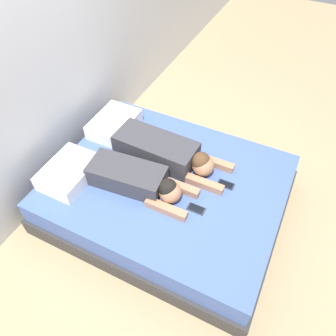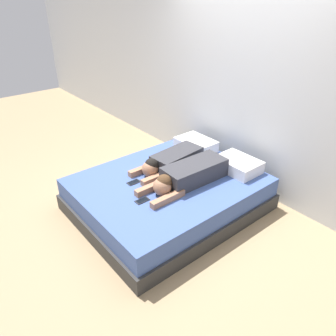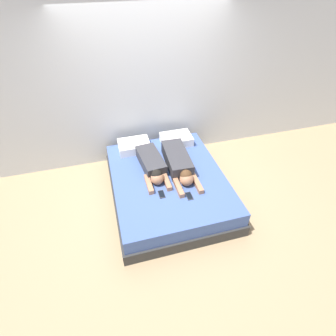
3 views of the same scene
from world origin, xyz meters
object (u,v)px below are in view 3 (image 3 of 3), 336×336
object	(u,v)px
pillow_head_right	(176,139)
cell_phone_left	(162,194)
bed	(168,186)
cell_phone_right	(189,196)
pillow_head_left	(134,146)
person_left	(152,165)
person_right	(179,163)

from	to	relation	value
pillow_head_right	cell_phone_left	world-z (taller)	pillow_head_right
bed	cell_phone_right	world-z (taller)	cell_phone_right
pillow_head_left	cell_phone_left	size ratio (longest dim) A/B	3.45
bed	pillow_head_right	xyz separation A→B (m)	(0.37, 0.79, 0.28)
pillow_head_left	pillow_head_right	world-z (taller)	same
pillow_head_right	cell_phone_left	size ratio (longest dim) A/B	3.45
person_left	person_right	bearing A→B (deg)	-10.23
pillow_head_left	person_left	distance (m)	0.63
pillow_head_left	person_right	world-z (taller)	person_right
pillow_head_right	cell_phone_left	distance (m)	1.28
pillow_head_left	cell_phone_right	bearing A→B (deg)	-67.27
pillow_head_left	person_left	xyz separation A→B (m)	(0.18, -0.61, 0.02)
pillow_head_left	cell_phone_left	world-z (taller)	pillow_head_left
pillow_head_left	person_right	bearing A→B (deg)	-49.86
pillow_head_left	cell_phone_right	size ratio (longest dim) A/B	3.45
person_left	cell_phone_left	size ratio (longest dim) A/B	6.51
bed	person_left	bearing A→B (deg)	136.08
pillow_head_left	pillow_head_right	size ratio (longest dim) A/B	1.00
cell_phone_left	cell_phone_right	world-z (taller)	same
cell_phone_left	cell_phone_right	xyz separation A→B (m)	(0.36, -0.13, 0.00)
person_right	person_left	bearing A→B (deg)	169.77
person_right	cell_phone_left	distance (m)	0.62
person_right	bed	bearing A→B (deg)	-150.98
cell_phone_left	cell_phone_right	bearing A→B (deg)	-20.50
bed	cell_phone_left	size ratio (longest dim) A/B	13.97
bed	cell_phone_left	xyz separation A→B (m)	(-0.19, -0.35, 0.21)
person_left	person_right	size ratio (longest dim) A/B	0.87
person_right	cell_phone_left	bearing A→B (deg)	-130.21
pillow_head_left	person_right	xyz separation A→B (m)	(0.57, -0.68, 0.03)
person_left	cell_phone_left	bearing A→B (deg)	-89.79
cell_phone_right	bed	bearing A→B (deg)	108.99
pillow_head_left	person_left	bearing A→B (deg)	-73.82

